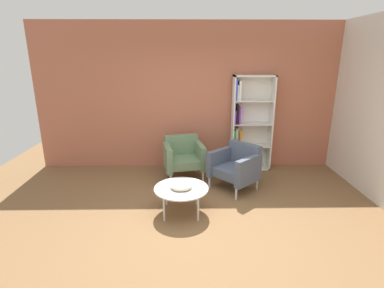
% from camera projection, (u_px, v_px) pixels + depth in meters
% --- Properties ---
extents(ground_plane, '(8.32, 8.32, 0.00)m').
position_uv_depth(ground_plane, '(201.00, 229.00, 4.00)').
color(ground_plane, brown).
extents(brick_back_panel, '(6.40, 0.12, 2.90)m').
position_uv_depth(brick_back_panel, '(196.00, 97.00, 5.93)').
color(brick_back_panel, '#B2664C').
rests_on(brick_back_panel, ground_plane).
extents(bookshelf_tall, '(0.80, 0.30, 1.90)m').
position_uv_depth(bookshelf_tall, '(247.00, 125.00, 5.90)').
color(bookshelf_tall, silver).
rests_on(bookshelf_tall, ground_plane).
extents(coffee_table_low, '(0.80, 0.80, 0.40)m').
position_uv_depth(coffee_table_low, '(181.00, 190.00, 4.31)').
color(coffee_table_low, silver).
rests_on(coffee_table_low, ground_plane).
extents(decorative_bowl, '(0.32, 0.32, 0.05)m').
position_uv_depth(decorative_bowl, '(181.00, 186.00, 4.29)').
color(decorative_bowl, beige).
rests_on(decorative_bowl, coffee_table_low).
extents(armchair_near_window, '(0.83, 0.78, 0.78)m').
position_uv_depth(armchair_near_window, '(183.00, 156.00, 5.60)').
color(armchair_near_window, slate).
rests_on(armchair_near_window, ground_plane).
extents(armchair_by_bookshelf, '(0.95, 0.95, 0.78)m').
position_uv_depth(armchair_by_bookshelf, '(236.00, 166.00, 5.12)').
color(armchair_by_bookshelf, '#4C566B').
rests_on(armchair_by_bookshelf, ground_plane).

